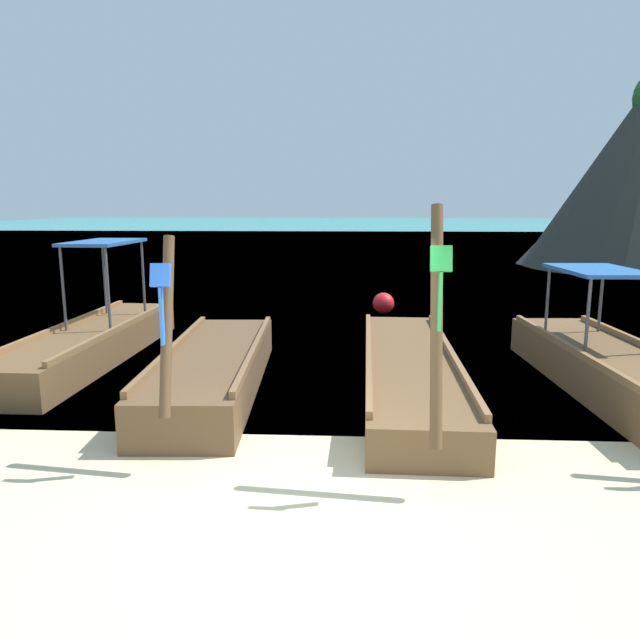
# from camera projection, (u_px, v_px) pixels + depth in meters

# --- Properties ---
(ground) EXTENTS (120.00, 120.00, 0.00)m
(ground) POSITION_uv_depth(u_px,v_px,m) (296.00, 520.00, 5.51)
(ground) COLOR beige
(sea_water) EXTENTS (120.00, 120.00, 0.00)m
(sea_water) POSITION_uv_depth(u_px,v_px,m) (348.00, 230.00, 66.36)
(sea_water) COLOR teal
(sea_water) RESTS_ON ground
(longtail_boat_violet_ribbon) EXTENTS (1.28, 6.29, 2.65)m
(longtail_boat_violet_ribbon) POSITION_uv_depth(u_px,v_px,m) (93.00, 341.00, 11.08)
(longtail_boat_violet_ribbon) COLOR brown
(longtail_boat_violet_ribbon) RESTS_ON ground
(longtail_boat_blue_ribbon) EXTENTS (1.59, 5.63, 2.50)m
(longtail_boat_blue_ribbon) POSITION_uv_depth(u_px,v_px,m) (214.00, 370.00, 9.33)
(longtail_boat_blue_ribbon) COLOR brown
(longtail_boat_blue_ribbon) RESTS_ON ground
(longtail_boat_green_ribbon) EXTENTS (1.50, 7.01, 2.83)m
(longtail_boat_green_ribbon) POSITION_uv_depth(u_px,v_px,m) (409.00, 370.00, 9.49)
(longtail_boat_green_ribbon) COLOR brown
(longtail_boat_green_ribbon) RESTS_ON ground
(longtail_boat_yellow_ribbon) EXTENTS (1.59, 5.93, 2.45)m
(longtail_boat_yellow_ribbon) POSITION_uv_depth(u_px,v_px,m) (610.00, 368.00, 9.24)
(longtail_boat_yellow_ribbon) COLOR brown
(longtail_boat_yellow_ribbon) RESTS_ON ground
(mooring_buoy_near) EXTENTS (0.56, 0.56, 0.56)m
(mooring_buoy_near) POSITION_uv_depth(u_px,v_px,m) (383.00, 303.00, 15.77)
(mooring_buoy_near) COLOR red
(mooring_buoy_near) RESTS_ON sea_water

